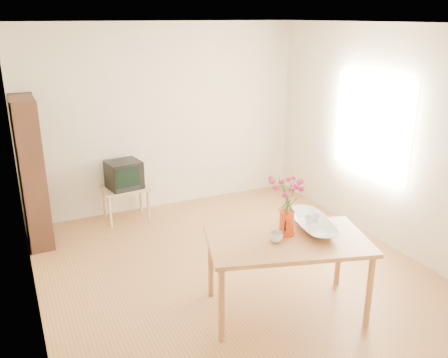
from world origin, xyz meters
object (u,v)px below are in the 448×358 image
television (124,174)px  table (287,247)px  mug (276,237)px  pitcher (286,224)px  bowl (313,205)px

television → table: bearing=-82.2°
mug → pitcher: bearing=-173.4°
pitcher → television: (-0.86, 2.69, -0.21)m
table → pitcher: 0.21m
mug → television: mug is taller
television → pitcher: bearing=-80.9°
table → television: (-0.82, 2.78, -0.02)m
mug → television: bearing=-99.1°
table → mug: bearing=-162.4°
mug → television: (-0.70, 2.78, -0.15)m
mug → television: size_ratio=0.25×
table → pitcher: (0.04, 0.09, 0.19)m
table → bowl: bearing=34.1°
pitcher → mug: 0.20m
mug → bowl: bearing=170.5°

